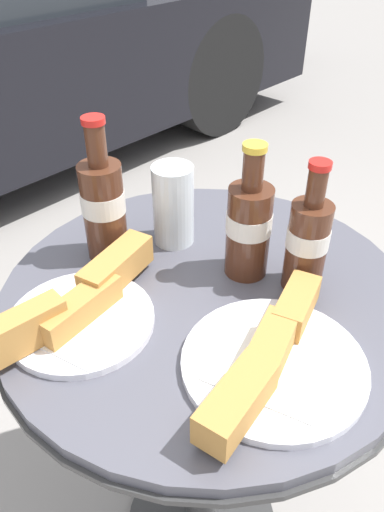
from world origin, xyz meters
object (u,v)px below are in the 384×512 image
cola_bottle_left (249,226)px  drinking_glass (173,208)px  cola_bottle_center (307,241)px  bistro_table (205,370)px  lunch_plate_far (81,307)px  lunch_plate_near (271,359)px  cola_bottle_right (103,205)px

cola_bottle_left → drinking_glass: bearing=96.6°
cola_bottle_left → cola_bottle_center: cola_bottle_left is taller
bistro_table → cola_bottle_left: bearing=-10.0°
cola_bottle_left → drinking_glass: cola_bottle_left is taller
bistro_table → cola_bottle_left: size_ratio=3.39×
bistro_table → drinking_glass: (0.06, 0.14, 0.26)m
bistro_table → cola_bottle_left: (0.08, -0.01, 0.29)m
cola_bottle_center → drinking_glass: bearing=101.8°
lunch_plate_far → cola_bottle_center: bearing=-33.6°
cola_bottle_left → drinking_glass: size_ratio=1.55×
lunch_plate_near → lunch_plate_far: (-0.11, 0.26, 0.00)m
cola_bottle_left → lunch_plate_near: cola_bottle_left is taller
cola_bottle_left → lunch_plate_near: (-0.15, -0.16, -0.07)m
lunch_plate_far → lunch_plate_near: bearing=-67.0°
cola_bottle_center → lunch_plate_near: cola_bottle_center is taller
cola_bottle_center → lunch_plate_near: (-0.18, -0.07, -0.07)m
cola_bottle_right → lunch_plate_far: cola_bottle_right is taller
lunch_plate_near → bistro_table: bearing=68.7°
cola_bottle_left → cola_bottle_right: (-0.13, 0.21, 0.01)m
bistro_table → lunch_plate_near: 0.28m
cola_bottle_center → lunch_plate_far: bearing=146.4°
cola_bottle_left → lunch_plate_far: bearing=157.8°
drinking_glass → cola_bottle_right: bearing=153.1°
bistro_table → cola_bottle_center: size_ratio=3.54×
cola_bottle_left → cola_bottle_right: 0.24m
lunch_plate_near → drinking_glass: bearing=67.1°
cola_bottle_right → drinking_glass: (0.11, -0.05, -0.03)m
cola_bottle_left → lunch_plate_near: 0.23m
bistro_table → cola_bottle_left: cola_bottle_left is taller
cola_bottle_right → lunch_plate_near: (-0.02, -0.36, -0.08)m
drinking_glass → lunch_plate_near: size_ratio=0.47×
lunch_plate_near → cola_bottle_left: bearing=46.7°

